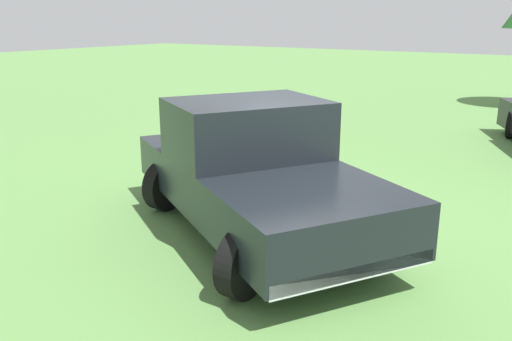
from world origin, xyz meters
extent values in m
plane|color=#5B8C47|center=(0.00, 0.00, 0.00)|extent=(80.00, 80.00, 0.00)
cylinder|color=black|center=(0.75, 1.62, 0.38)|extent=(0.76, 0.22, 0.76)
cylinder|color=black|center=(2.20, 0.75, 0.38)|extent=(0.76, 0.22, 0.76)
cylinder|color=black|center=(-0.78, -0.92, 0.38)|extent=(0.76, 0.22, 0.76)
cylinder|color=black|center=(0.67, -1.79, 0.38)|extent=(0.76, 0.22, 0.76)
cube|color=black|center=(1.42, 1.10, 0.72)|extent=(2.66, 2.61, 0.64)
cube|color=black|center=(0.57, -0.33, 1.10)|extent=(2.47, 2.29, 1.40)
cube|color=slate|center=(0.57, -0.33, 1.54)|extent=(2.22, 2.02, 0.48)
cube|color=black|center=(0.09, -1.12, 0.70)|extent=(2.85, 2.93, 0.60)
cube|color=silver|center=(1.87, 1.84, 0.46)|extent=(1.70, 1.09, 0.16)
cylinder|color=black|center=(-7.77, 1.75, 0.34)|extent=(0.68, 0.20, 0.68)
camera|label=1|loc=(6.36, 3.70, 2.85)|focal=37.54mm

